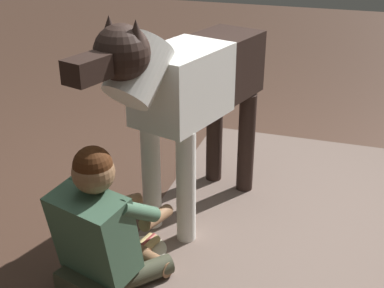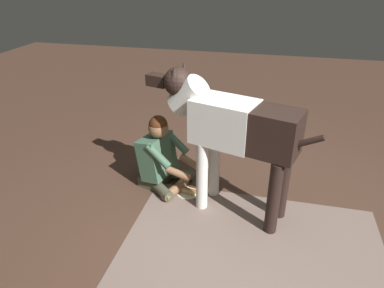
{
  "view_description": "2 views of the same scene",
  "coord_description": "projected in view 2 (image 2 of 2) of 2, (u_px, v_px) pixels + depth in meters",
  "views": [
    {
      "loc": [
        2.86,
        0.49,
        1.87
      ],
      "look_at": [
        0.29,
        -0.33,
        0.57
      ],
      "focal_mm": 48.07,
      "sensor_mm": 36.0,
      "label": 1
    },
    {
      "loc": [
        -0.15,
        2.49,
        2.19
      ],
      "look_at": [
        0.55,
        -0.4,
        0.65
      ],
      "focal_mm": 32.99,
      "sensor_mm": 36.0,
      "label": 2
    }
  ],
  "objects": [
    {
      "name": "area_rug",
      "position": [
        252.0,
        246.0,
        3.05
      ],
      "size": [
        2.22,
        1.49,
        0.01
      ],
      "primitive_type": "cube",
      "color": "#746056",
      "rests_on": "ground"
    },
    {
      "name": "hot_dog_on_plate",
      "position": [
        188.0,
        191.0,
        3.75
      ],
      "size": [
        0.25,
        0.25,
        0.06
      ],
      "color": "silver",
      "rests_on": "ground"
    },
    {
      "name": "ground_plane",
      "position": [
        240.0,
        234.0,
        3.19
      ],
      "size": [
        14.25,
        14.25,
        0.0
      ],
      "primitive_type": "plane",
      "color": "#493126"
    },
    {
      "name": "person_sitting_on_floor",
      "position": [
        161.0,
        158.0,
        3.75
      ],
      "size": [
        0.7,
        0.59,
        0.81
      ],
      "color": "#4A4C38",
      "rests_on": "ground"
    },
    {
      "name": "large_dog",
      "position": [
        231.0,
        127.0,
        3.15
      ],
      "size": [
        1.65,
        0.66,
        1.37
      ],
      "color": "silver",
      "rests_on": "ground"
    }
  ]
}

